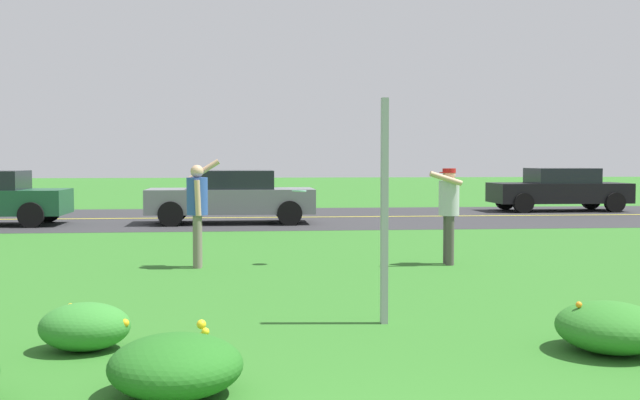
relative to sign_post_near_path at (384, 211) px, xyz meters
name	(u,v)px	position (x,y,z in m)	size (l,w,h in m)	color
ground_plane	(273,262)	(-0.99, 5.07, -1.21)	(120.00, 120.00, 0.00)	#2D6B23
highway_strip	(259,218)	(-0.99, 15.25, -1.20)	(120.00, 8.81, 0.01)	#2D2D30
highway_center_stripe	(259,217)	(-0.99, 15.25, -1.20)	(120.00, 0.16, 0.00)	yellow
daylily_clump_near_camera	(610,327)	(1.83, -1.44, -0.98)	(0.97, 1.07, 0.47)	#2D7526
daylily_clump_mid_left	(85,327)	(-2.96, -0.90, -0.99)	(0.83, 0.72, 0.44)	#337F2D
daylily_clump_front_right	(176,366)	(-2.01, -2.39, -0.98)	(1.01, 1.06, 0.48)	#23661E
sign_post_near_path	(384,211)	(0.00, 0.00, 0.00)	(0.07, 0.10, 2.41)	#93969B
person_thrower_blue_shirt	(198,206)	(-2.23, 4.57, -0.20)	(0.54, 0.49, 1.76)	#2D4C9E
person_catcher_red_cap_gray_shirt	(449,206)	(1.92, 4.52, -0.23)	(0.55, 0.49, 1.61)	#B2B2B7
frisbee_pale_blue	(299,191)	(-0.56, 4.78, 0.03)	(0.25, 0.25, 0.05)	#ADD6E5
car_black_leftmost	(559,189)	(9.16, 17.23, -0.47)	(4.50, 2.00, 1.45)	black
car_gray_center_left	(232,196)	(-1.78, 13.27, -0.47)	(4.50, 2.00, 1.45)	slate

